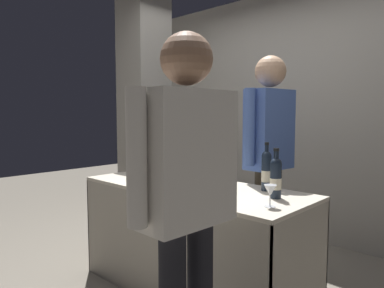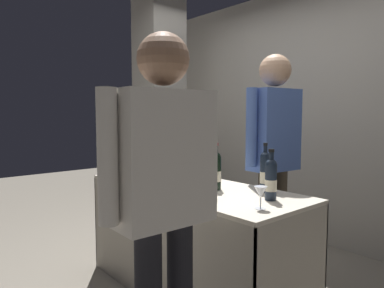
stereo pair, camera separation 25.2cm
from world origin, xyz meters
The scene contains 18 objects.
back_partition centered at (0.00, 1.67, 1.30)m, with size 5.45×0.12×2.60m, color #9E998E.
concrete_pillar centered at (-1.57, 0.84, 1.54)m, with size 0.46×0.46×3.07m, color gray.
tasting_table centered at (0.00, 0.00, 0.54)m, with size 1.72×0.69×0.79m.
featured_wine_bottle centered at (-0.32, -0.06, 0.93)m, with size 0.08×0.08×0.32m.
display_bottle_0 centered at (0.48, 0.22, 0.93)m, with size 0.07×0.07×0.33m.
display_bottle_1 centered at (-0.57, -0.02, 0.93)m, with size 0.08×0.08×0.34m.
display_bottle_2 centered at (0.04, 0.05, 0.93)m, with size 0.07×0.07×0.35m.
display_bottle_3 centered at (0.28, -0.14, 0.92)m, with size 0.07×0.07×0.30m.
display_bottle_4 centered at (0.63, 0.07, 0.92)m, with size 0.07×0.07×0.31m.
display_bottle_5 centered at (-0.35, 0.24, 0.93)m, with size 0.07×0.07×0.35m.
display_bottle_6 centered at (0.21, 0.03, 0.92)m, with size 0.08×0.08×0.32m.
display_bottle_7 centered at (-0.11, 0.23, 0.93)m, with size 0.07×0.07×0.33m.
wine_glass_near_vendor centered at (0.72, -0.13, 0.88)m, with size 0.07×0.07×0.12m.
wine_glass_mid centered at (-0.75, 0.23, 0.90)m, with size 0.07×0.07×0.15m.
wine_glass_near_taster centered at (-0.72, 0.05, 0.88)m, with size 0.07×0.07×0.13m.
brochure_stand centered at (-0.29, -0.20, 0.86)m, with size 0.15×0.01×0.15m, color silver.
vendor_presenter centered at (0.27, 0.59, 1.05)m, with size 0.25×0.56×1.75m.
taster_foreground_right centered at (0.67, -0.74, 0.99)m, with size 0.23×0.61×1.65m.
Camera 2 is at (1.90, -1.64, 1.30)m, focal length 33.16 mm.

